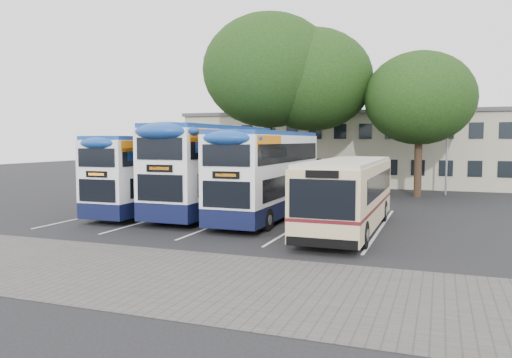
{
  "coord_description": "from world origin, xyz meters",
  "views": [
    {
      "loc": [
        5.59,
        -16.94,
        3.79
      ],
      "look_at": [
        -2.53,
        5.0,
        1.97
      ],
      "focal_mm": 35.0,
      "sensor_mm": 36.0,
      "label": 1
    }
  ],
  "objects_px": {
    "tree_left": "(269,71)",
    "bus_dd_left": "(156,171)",
    "bus_dd_mid": "(215,165)",
    "bus_dd_right": "(268,171)",
    "lamp_post": "(448,121)",
    "tree_mid": "(313,80)",
    "tree_right": "(420,98)",
    "bus_single": "(349,191)"
  },
  "relations": [
    {
      "from": "tree_left",
      "to": "bus_dd_left",
      "type": "relative_size",
      "value": 1.34
    },
    {
      "from": "tree_left",
      "to": "bus_dd_mid",
      "type": "bearing_deg",
      "value": -86.63
    },
    {
      "from": "bus_dd_right",
      "to": "lamp_post",
      "type": "bearing_deg",
      "value": 59.66
    },
    {
      "from": "tree_left",
      "to": "bus_dd_mid",
      "type": "height_order",
      "value": "tree_left"
    },
    {
      "from": "tree_mid",
      "to": "tree_right",
      "type": "distance_m",
      "value": 7.46
    },
    {
      "from": "tree_left",
      "to": "lamp_post",
      "type": "bearing_deg",
      "value": 12.95
    },
    {
      "from": "lamp_post",
      "to": "tree_mid",
      "type": "distance_m",
      "value": 9.75
    },
    {
      "from": "tree_mid",
      "to": "bus_dd_right",
      "type": "height_order",
      "value": "tree_mid"
    },
    {
      "from": "tree_mid",
      "to": "bus_single",
      "type": "bearing_deg",
      "value": -70.23
    },
    {
      "from": "tree_mid",
      "to": "bus_dd_right",
      "type": "relative_size",
      "value": 1.16
    },
    {
      "from": "lamp_post",
      "to": "bus_dd_right",
      "type": "height_order",
      "value": "lamp_post"
    },
    {
      "from": "tree_left",
      "to": "bus_dd_mid",
      "type": "relative_size",
      "value": 1.18
    },
    {
      "from": "tree_mid",
      "to": "bus_dd_right",
      "type": "xyz_separation_m",
      "value": [
        0.87,
        -12.26,
        -5.75
      ]
    },
    {
      "from": "tree_left",
      "to": "bus_single",
      "type": "xyz_separation_m",
      "value": [
        8.05,
        -13.27,
        -7.05
      ]
    },
    {
      "from": "lamp_post",
      "to": "bus_dd_mid",
      "type": "distance_m",
      "value": 17.75
    },
    {
      "from": "tree_left",
      "to": "tree_mid",
      "type": "relative_size",
      "value": 1.09
    },
    {
      "from": "tree_left",
      "to": "bus_single",
      "type": "height_order",
      "value": "tree_left"
    },
    {
      "from": "tree_left",
      "to": "tree_right",
      "type": "height_order",
      "value": "tree_left"
    },
    {
      "from": "lamp_post",
      "to": "bus_dd_left",
      "type": "height_order",
      "value": "lamp_post"
    },
    {
      "from": "lamp_post",
      "to": "tree_right",
      "type": "height_order",
      "value": "tree_right"
    },
    {
      "from": "lamp_post",
      "to": "bus_single",
      "type": "bearing_deg",
      "value": -103.94
    },
    {
      "from": "lamp_post",
      "to": "tree_left",
      "type": "xyz_separation_m",
      "value": [
        -12.03,
        -2.77,
        3.65
      ]
    },
    {
      "from": "bus_dd_mid",
      "to": "bus_single",
      "type": "xyz_separation_m",
      "value": [
        7.43,
        -2.69,
        -0.81
      ]
    },
    {
      "from": "tree_left",
      "to": "bus_single",
      "type": "distance_m",
      "value": 17.05
    },
    {
      "from": "tree_left",
      "to": "bus_dd_left",
      "type": "distance_m",
      "value": 13.32
    },
    {
      "from": "bus_dd_right",
      "to": "bus_single",
      "type": "distance_m",
      "value": 4.73
    },
    {
      "from": "bus_dd_right",
      "to": "bus_single",
      "type": "relative_size",
      "value": 1.01
    },
    {
      "from": "lamp_post",
      "to": "bus_dd_mid",
      "type": "xyz_separation_m",
      "value": [
        -11.41,
        -13.35,
        -2.59
      ]
    },
    {
      "from": "tree_right",
      "to": "bus_dd_left",
      "type": "xyz_separation_m",
      "value": [
        -12.72,
        -12.14,
        -4.37
      ]
    },
    {
      "from": "tree_right",
      "to": "bus_dd_right",
      "type": "bearing_deg",
      "value": -117.99
    },
    {
      "from": "lamp_post",
      "to": "tree_left",
      "type": "distance_m",
      "value": 12.88
    },
    {
      "from": "bus_single",
      "to": "tree_right",
      "type": "bearing_deg",
      "value": 81.19
    },
    {
      "from": "tree_left",
      "to": "bus_single",
      "type": "bearing_deg",
      "value": -58.76
    },
    {
      "from": "lamp_post",
      "to": "bus_dd_right",
      "type": "xyz_separation_m",
      "value": [
        -8.23,
        -14.06,
        -2.76
      ]
    },
    {
      "from": "tree_right",
      "to": "bus_dd_right",
      "type": "relative_size",
      "value": 0.95
    },
    {
      "from": "bus_dd_left",
      "to": "bus_single",
      "type": "xyz_separation_m",
      "value": [
        10.53,
        -1.94,
        -0.51
      ]
    },
    {
      "from": "lamp_post",
      "to": "tree_right",
      "type": "bearing_deg",
      "value": -132.54
    },
    {
      "from": "bus_dd_mid",
      "to": "bus_single",
      "type": "distance_m",
      "value": 7.94
    },
    {
      "from": "tree_right",
      "to": "bus_dd_left",
      "type": "bearing_deg",
      "value": -136.33
    },
    {
      "from": "bus_dd_left",
      "to": "bus_single",
      "type": "relative_size",
      "value": 0.96
    },
    {
      "from": "bus_single",
      "to": "tree_left",
      "type": "bearing_deg",
      "value": 121.24
    },
    {
      "from": "tree_left",
      "to": "tree_right",
      "type": "xyz_separation_m",
      "value": [
        10.24,
        0.81,
        -2.17
      ]
    }
  ]
}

